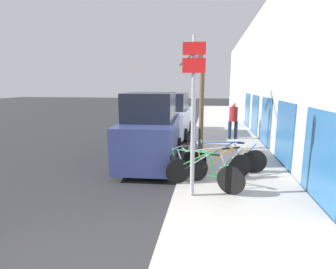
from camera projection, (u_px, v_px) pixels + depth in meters
ground_plane at (175, 135)px, 14.50m from camera, size 80.00×80.00×0.00m
sidewalk_curb at (221, 127)px, 16.81m from camera, size 3.20×32.00×0.15m
building_facade at (252, 76)px, 15.89m from camera, size 0.23×32.00×6.50m
signpost at (193, 111)px, 5.81m from camera, size 0.50×0.12×3.61m
bicycle_0 at (199, 172)px, 6.63m from camera, size 2.16×1.05×0.96m
bicycle_1 at (210, 167)px, 7.07m from camera, size 2.29×0.96×0.93m
bicycle_2 at (224, 164)px, 7.40m from camera, size 1.95×1.27×0.85m
bicycle_3 at (225, 159)px, 7.76m from camera, size 2.45×0.44×0.95m
parked_car_0 at (151, 132)px, 9.09m from camera, size 2.11×4.33×2.46m
parked_car_1 at (171, 117)px, 13.88m from camera, size 2.13×4.26×2.29m
pedestrian_near at (233, 118)px, 12.45m from camera, size 0.46×0.40×1.78m
street_tree at (201, 99)px, 10.24m from camera, size 0.95×2.13×4.15m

